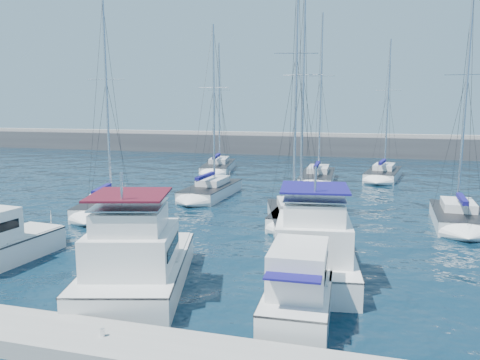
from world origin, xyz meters
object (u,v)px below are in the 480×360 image
(motor_yacht_port_inner, at_px, (137,263))
(sailboat_mid_e, at_px, (458,217))
(sailboat_back_b, at_px, (318,177))
(sailboat_back_c, at_px, (383,174))
(sailboat_back_a, at_px, (219,167))
(motor_yacht_stbd_outer, at_px, (300,290))
(sailboat_mid_b, at_px, (211,190))
(sailboat_mid_a, at_px, (108,205))
(sailboat_mid_c, at_px, (299,214))
(motor_yacht_stbd_inner, at_px, (313,252))
(sailboat_mid_d, at_px, (295,217))

(motor_yacht_port_inner, relative_size, sailboat_mid_e, 0.58)
(sailboat_back_b, height_order, sailboat_back_c, sailboat_back_b)
(motor_yacht_port_inner, xyz_separation_m, sailboat_back_a, (-8.08, 35.55, -0.62))
(sailboat_back_a, height_order, sailboat_back_c, sailboat_back_a)
(motor_yacht_stbd_outer, relative_size, sailboat_mid_b, 0.44)
(sailboat_back_c, bearing_deg, sailboat_mid_a, -123.26)
(motor_yacht_port_inner, distance_m, sailboat_mid_c, 14.23)
(motor_yacht_stbd_outer, bearing_deg, sailboat_back_c, 81.40)
(motor_yacht_stbd_outer, distance_m, sailboat_mid_a, 20.64)
(motor_yacht_stbd_outer, height_order, sailboat_mid_e, sailboat_mid_e)
(motor_yacht_port_inner, relative_size, motor_yacht_stbd_inner, 1.05)
(sailboat_mid_b, xyz_separation_m, sailboat_back_c, (14.50, 14.19, 0.00))
(motor_yacht_stbd_inner, relative_size, sailboat_mid_c, 0.55)
(motor_yacht_stbd_outer, distance_m, sailboat_back_b, 31.38)
(motor_yacht_stbd_inner, height_order, sailboat_mid_d, sailboat_mid_d)
(motor_yacht_stbd_outer, bearing_deg, sailboat_mid_d, 97.27)
(sailboat_mid_a, bearing_deg, sailboat_mid_e, -5.74)
(motor_yacht_stbd_inner, bearing_deg, sailboat_mid_e, 48.56)
(sailboat_mid_c, relative_size, sailboat_mid_d, 0.88)
(sailboat_back_b, bearing_deg, sailboat_mid_a, -128.00)
(motor_yacht_stbd_outer, xyz_separation_m, sailboat_back_c, (3.76, 35.19, -0.42))
(motor_yacht_stbd_outer, relative_size, sailboat_mid_e, 0.42)
(sailboat_mid_c, bearing_deg, sailboat_mid_b, 142.22)
(motor_yacht_port_inner, xyz_separation_m, sailboat_mid_c, (4.86, 13.37, -0.58))
(motor_yacht_stbd_inner, height_order, sailboat_back_a, sailboat_back_a)
(sailboat_mid_d, height_order, sailboat_mid_e, sailboat_mid_d)
(sailboat_mid_d, relative_size, sailboat_back_a, 1.16)
(sailboat_mid_b, bearing_deg, motor_yacht_stbd_inner, -55.79)
(motor_yacht_stbd_outer, relative_size, sailboat_mid_a, 0.43)
(sailboat_mid_a, xyz_separation_m, sailboat_back_a, (0.89, 23.00, -0.02))
(sailboat_mid_d, bearing_deg, sailboat_mid_c, 65.56)
(motor_yacht_port_inner, distance_m, motor_yacht_stbd_outer, 7.00)
(sailboat_mid_e, distance_m, sailboat_back_b, 18.66)
(motor_yacht_port_inner, xyz_separation_m, sailboat_back_c, (10.74, 34.63, -0.61))
(motor_yacht_stbd_inner, height_order, sailboat_back_c, sailboat_back_c)
(sailboat_back_b, bearing_deg, sailboat_mid_b, -129.90)
(sailboat_mid_b, bearing_deg, sailboat_mid_e, -13.06)
(motor_yacht_stbd_inner, distance_m, sailboat_mid_c, 10.07)
(sailboat_mid_c, bearing_deg, motor_yacht_stbd_inner, -76.29)
(motor_yacht_stbd_inner, xyz_separation_m, sailboat_mid_e, (8.04, 11.92, -0.59))
(sailboat_mid_c, relative_size, sailboat_mid_e, 1.00)
(motor_yacht_stbd_inner, height_order, sailboat_mid_a, sailboat_mid_a)
(motor_yacht_stbd_inner, xyz_separation_m, sailboat_mid_a, (-15.93, 9.01, -0.59))
(sailboat_mid_c, height_order, sailboat_back_b, sailboat_back_b)
(sailboat_back_a, bearing_deg, sailboat_mid_d, -71.02)
(sailboat_mid_e, bearing_deg, sailboat_back_c, 104.75)
(sailboat_mid_b, height_order, sailboat_mid_c, sailboat_mid_c)
(motor_yacht_port_inner, xyz_separation_m, sailboat_mid_b, (-3.76, 20.44, -0.61))
(sailboat_mid_c, height_order, sailboat_back_c, sailboat_mid_c)
(sailboat_back_a, bearing_deg, sailboat_back_b, -31.66)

